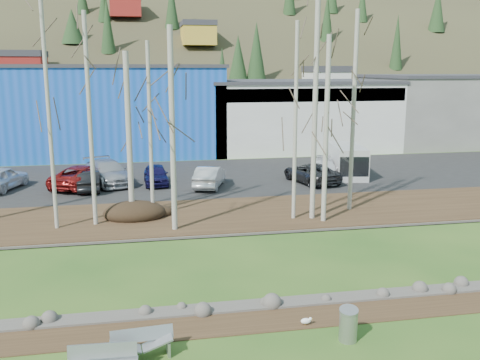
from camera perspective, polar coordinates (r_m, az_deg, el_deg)
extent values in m
plane|color=#234C17|center=(16.06, 4.20, -17.93)|extent=(200.00, 200.00, 0.00)
cube|color=#382616|center=(17.85, 2.41, -14.63)|extent=(80.00, 1.80, 0.03)
cube|color=#382616|center=(29.27, -3.14, -3.82)|extent=(80.00, 7.00, 0.15)
cube|color=black|center=(39.42, -5.20, 0.23)|extent=(80.00, 14.00, 0.14)
cube|color=blue|center=(52.64, -13.38, 7.19)|extent=(20.00, 12.00, 8.00)
cube|color=#333338|center=(52.49, -13.60, 11.71)|extent=(20.40, 12.24, 0.30)
cube|color=beige|center=(54.95, 5.88, 6.85)|extent=(18.00, 12.00, 6.50)
cube|color=#333338|center=(54.76, 5.96, 10.39)|extent=(18.36, 12.24, 0.30)
cube|color=navy|center=(49.18, 7.93, 8.96)|extent=(17.64, 0.20, 1.20)
cube|color=slate|center=(61.45, 20.45, 6.93)|extent=(14.00, 12.00, 7.00)
cube|color=#333338|center=(61.29, 20.69, 10.32)|extent=(14.28, 12.24, 0.30)
cube|color=#9FA1A4|center=(15.16, -14.46, -17.22)|extent=(1.80, 0.20, 0.40)
cube|color=#9FA1A4|center=(15.92, -13.19, -17.62)|extent=(0.12, 0.54, 0.43)
cube|color=#9FA1A4|center=(16.01, -7.69, -17.22)|extent=(0.12, 0.54, 0.43)
cube|color=#9FA1A4|center=(15.96, -10.42, -15.89)|extent=(1.78, 0.34, 0.38)
cube|color=gray|center=(15.84, -12.11, -17.00)|extent=(0.89, 0.56, 0.32)
cube|color=gray|center=(15.90, -8.80, -16.75)|extent=(0.89, 0.56, 0.32)
cylinder|color=#9FA1A4|center=(16.74, 11.47, -15.01)|extent=(0.68, 0.68, 0.94)
cylinder|color=gold|center=(17.56, 6.96, -15.05)|extent=(0.01, 0.01, 0.09)
cylinder|color=gold|center=(17.61, 6.91, -14.97)|extent=(0.01, 0.01, 0.09)
ellipsoid|color=white|center=(17.55, 7.04, -14.70)|extent=(0.33, 0.19, 0.19)
cube|color=gray|center=(17.53, 7.04, -14.59)|extent=(0.22, 0.15, 0.02)
sphere|color=white|center=(17.52, 7.52, -14.46)|extent=(0.10, 0.10, 0.10)
cone|color=gold|center=(17.52, 7.74, -14.47)|extent=(0.06, 0.04, 0.03)
ellipsoid|color=black|center=(29.11, -11.18, -3.30)|extent=(3.31, 2.34, 0.65)
cylinder|color=#B5B2A4|center=(27.31, -19.73, 6.78)|extent=(0.20, 0.20, 11.47)
cylinder|color=#B5B2A4|center=(28.43, -11.76, 4.57)|extent=(0.30, 0.30, 8.68)
cylinder|color=#B5B2A4|center=(27.44, -15.71, 6.04)|extent=(0.22, 0.22, 10.51)
cylinder|color=#B5B2A4|center=(25.82, -7.23, 5.24)|extent=(0.27, 0.27, 9.78)
cylinder|color=#B5B2A4|center=(28.42, -9.55, 5.17)|extent=(0.20, 0.20, 9.20)
cylinder|color=#B5B2A4|center=(27.72, 5.93, 6.09)|extent=(0.20, 0.20, 10.14)
cylinder|color=#B5B2A4|center=(27.80, 8.02, 7.83)|extent=(0.27, 0.27, 11.86)
cylinder|color=#B5B2A4|center=(27.48, 9.18, 5.22)|extent=(0.25, 0.25, 9.44)
cylinder|color=#B5B2A4|center=(30.01, 12.00, 7.04)|extent=(0.24, 0.24, 10.88)
imported|color=white|center=(38.26, -24.15, 0.18)|extent=(3.08, 4.95, 1.57)
imported|color=black|center=(36.22, -15.78, -0.06)|extent=(1.56, 3.96, 1.28)
imported|color=maroon|center=(37.23, -16.34, 0.39)|extent=(4.63, 5.94, 1.50)
imported|color=#9EA0A6|center=(37.92, -13.92, 0.81)|extent=(4.02, 5.96, 1.60)
imported|color=#151243|center=(37.12, -8.96, 0.57)|extent=(1.67, 3.97, 1.34)
imported|color=silver|center=(35.83, -3.27, 0.37)|extent=(2.78, 4.61, 1.43)
imported|color=#2B2B2D|center=(37.56, 7.60, 0.76)|extent=(3.33, 5.27, 1.36)
imported|color=white|center=(38.50, 8.92, 1.07)|extent=(3.58, 5.42, 1.46)
cube|color=silver|center=(40.32, 11.27, 2.04)|extent=(2.98, 5.45, 2.26)
cube|color=black|center=(38.35, 11.92, 1.52)|extent=(2.20, 1.40, 1.40)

